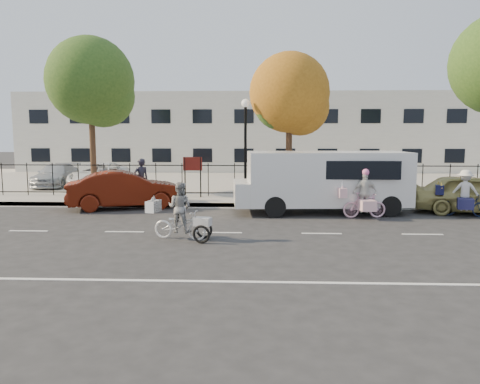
{
  "coord_description": "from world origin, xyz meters",
  "views": [
    {
      "loc": [
        1.11,
        -13.88,
        3.0
      ],
      "look_at": [
        0.49,
        1.2,
        1.1
      ],
      "focal_mm": 35.0,
      "sensor_mm": 36.0,
      "label": 1
    }
  ],
  "objects_px": {
    "unicorn_bike": "(364,200)",
    "gold_sedan": "(472,194)",
    "lamppost": "(245,131)",
    "zebra_trike": "(180,217)",
    "lot_car_a": "(56,175)",
    "lot_car_b": "(100,175)",
    "lot_car_d": "(358,174)",
    "red_sedan": "(126,190)",
    "pedestrian": "(141,179)",
    "lot_car_c": "(270,173)",
    "white_van": "(324,179)",
    "bull_bike": "(464,198)"
  },
  "relations": [
    {
      "from": "lamppost",
      "to": "red_sedan",
      "type": "distance_m",
      "value": 5.77
    },
    {
      "from": "white_van",
      "to": "lot_car_d",
      "type": "distance_m",
      "value": 8.19
    },
    {
      "from": "bull_bike",
      "to": "lamppost",
      "type": "bearing_deg",
      "value": 83.16
    },
    {
      "from": "lamppost",
      "to": "zebra_trike",
      "type": "bearing_deg",
      "value": -101.85
    },
    {
      "from": "red_sedan",
      "to": "lot_car_a",
      "type": "height_order",
      "value": "red_sedan"
    },
    {
      "from": "unicorn_bike",
      "to": "white_van",
      "type": "relative_size",
      "value": 0.27
    },
    {
      "from": "unicorn_bike",
      "to": "pedestrian",
      "type": "xyz_separation_m",
      "value": [
        -8.75,
        3.08,
        0.39
      ]
    },
    {
      "from": "bull_bike",
      "to": "gold_sedan",
      "type": "xyz_separation_m",
      "value": [
        0.57,
        0.62,
        0.06
      ]
    },
    {
      "from": "unicorn_bike",
      "to": "white_van",
      "type": "bearing_deg",
      "value": 44.0
    },
    {
      "from": "lot_car_d",
      "to": "bull_bike",
      "type": "bearing_deg",
      "value": -65.56
    },
    {
      "from": "unicorn_bike",
      "to": "lot_car_a",
      "type": "xyz_separation_m",
      "value": [
        -14.69,
        8.19,
        0.09
      ]
    },
    {
      "from": "red_sedan",
      "to": "lot_car_a",
      "type": "distance_m",
      "value": 8.51
    },
    {
      "from": "lamppost",
      "to": "unicorn_bike",
      "type": "height_order",
      "value": "lamppost"
    },
    {
      "from": "zebra_trike",
      "to": "red_sedan",
      "type": "xyz_separation_m",
      "value": [
        -3.11,
        5.42,
        0.12
      ]
    },
    {
      "from": "pedestrian",
      "to": "lamppost",
      "type": "bearing_deg",
      "value": 155.25
    },
    {
      "from": "zebra_trike",
      "to": "lot_car_d",
      "type": "height_order",
      "value": "zebra_trike"
    },
    {
      "from": "red_sedan",
      "to": "lot_car_d",
      "type": "relative_size",
      "value": 1.14
    },
    {
      "from": "lot_car_a",
      "to": "lot_car_b",
      "type": "bearing_deg",
      "value": -10.3
    },
    {
      "from": "lamppost",
      "to": "lot_car_b",
      "type": "distance_m",
      "value": 9.05
    },
    {
      "from": "red_sedan",
      "to": "lot_car_b",
      "type": "bearing_deg",
      "value": 8.69
    },
    {
      "from": "pedestrian",
      "to": "lot_car_d",
      "type": "distance_m",
      "value": 11.8
    },
    {
      "from": "zebra_trike",
      "to": "pedestrian",
      "type": "bearing_deg",
      "value": 36.92
    },
    {
      "from": "unicorn_bike",
      "to": "lot_car_b",
      "type": "height_order",
      "value": "unicorn_bike"
    },
    {
      "from": "lamppost",
      "to": "red_sedan",
      "type": "relative_size",
      "value": 0.95
    },
    {
      "from": "lot_car_b",
      "to": "lamppost",
      "type": "bearing_deg",
      "value": -24.31
    },
    {
      "from": "lot_car_a",
      "to": "lot_car_c",
      "type": "relative_size",
      "value": 0.95
    },
    {
      "from": "lot_car_a",
      "to": "white_van",
      "type": "bearing_deg",
      "value": -31.51
    },
    {
      "from": "bull_bike",
      "to": "lot_car_a",
      "type": "xyz_separation_m",
      "value": [
        -18.38,
        7.7,
        0.07
      ]
    },
    {
      "from": "unicorn_bike",
      "to": "lot_car_c",
      "type": "relative_size",
      "value": 0.41
    },
    {
      "from": "unicorn_bike",
      "to": "red_sedan",
      "type": "height_order",
      "value": "unicorn_bike"
    },
    {
      "from": "white_van",
      "to": "lot_car_d",
      "type": "height_order",
      "value": "white_van"
    },
    {
      "from": "unicorn_bike",
      "to": "gold_sedan",
      "type": "height_order",
      "value": "unicorn_bike"
    },
    {
      "from": "bull_bike",
      "to": "pedestrian",
      "type": "bearing_deg",
      "value": 95.68
    },
    {
      "from": "white_van",
      "to": "lot_car_a",
      "type": "bearing_deg",
      "value": 147.52
    },
    {
      "from": "lamppost",
      "to": "pedestrian",
      "type": "height_order",
      "value": "lamppost"
    },
    {
      "from": "lamppost",
      "to": "unicorn_bike",
      "type": "xyz_separation_m",
      "value": [
        4.33,
        -4.11,
        -2.46
      ]
    },
    {
      "from": "gold_sedan",
      "to": "lot_car_c",
      "type": "bearing_deg",
      "value": 55.77
    },
    {
      "from": "pedestrian",
      "to": "zebra_trike",
      "type": "bearing_deg",
      "value": 74.83
    },
    {
      "from": "lamppost",
      "to": "white_van",
      "type": "relative_size",
      "value": 0.65
    },
    {
      "from": "pedestrian",
      "to": "lot_car_b",
      "type": "distance_m",
      "value": 5.94
    },
    {
      "from": "gold_sedan",
      "to": "lot_car_b",
      "type": "bearing_deg",
      "value": 78.77
    },
    {
      "from": "unicorn_bike",
      "to": "white_van",
      "type": "distance_m",
      "value": 1.8
    },
    {
      "from": "bull_bike",
      "to": "lot_car_b",
      "type": "bearing_deg",
      "value": 82.47
    },
    {
      "from": "unicorn_bike",
      "to": "lot_car_d",
      "type": "bearing_deg",
      "value": -15.13
    },
    {
      "from": "lamppost",
      "to": "gold_sedan",
      "type": "height_order",
      "value": "lamppost"
    },
    {
      "from": "gold_sedan",
      "to": "lot_car_c",
      "type": "height_order",
      "value": "lot_car_c"
    },
    {
      "from": "red_sedan",
      "to": "pedestrian",
      "type": "distance_m",
      "value": 1.34
    },
    {
      "from": "lamppost",
      "to": "lot_car_d",
      "type": "distance_m",
      "value": 7.87
    },
    {
      "from": "lot_car_d",
      "to": "lot_car_a",
      "type": "bearing_deg",
      "value": -167.72
    },
    {
      "from": "bull_bike",
      "to": "white_van",
      "type": "xyz_separation_m",
      "value": [
        -4.96,
        0.62,
        0.6
      ]
    }
  ]
}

